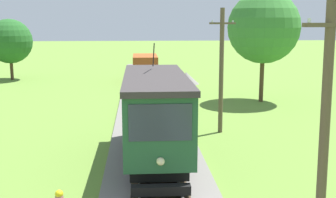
{
  "coord_description": "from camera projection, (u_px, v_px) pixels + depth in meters",
  "views": [
    {
      "loc": [
        -0.71,
        2.53,
        6.07
      ],
      "look_at": [
        0.78,
        23.32,
        2.16
      ],
      "focal_mm": 44.88,
      "sensor_mm": 36.0,
      "label": 1
    }
  ],
  "objects": [
    {
      "name": "red_tram",
      "position": [
        155.0,
        113.0,
        17.78
      ],
      "size": [
        2.6,
        8.54,
        4.79
      ],
      "color": "#235633",
      "rests_on": "rail_right"
    },
    {
      "name": "freight_car",
      "position": [
        145.0,
        66.0,
        42.11
      ],
      "size": [
        2.4,
        5.2,
        2.31
      ],
      "color": "#93471E",
      "rests_on": "rail_right"
    },
    {
      "name": "utility_pole_near_tram",
      "position": [
        325.0,
        129.0,
        10.1
      ],
      "size": [
        1.4,
        0.45,
        6.79
      ],
      "color": "brown",
      "rests_on": "ground"
    },
    {
      "name": "utility_pole_mid",
      "position": [
        221.0,
        70.0,
        22.56
      ],
      "size": [
        1.4,
        0.34,
        6.73
      ],
      "color": "brown",
      "rests_on": "ground"
    },
    {
      "name": "gravel_pile",
      "position": [
        186.0,
        78.0,
        40.63
      ],
      "size": [
        2.5,
        2.5,
        1.14
      ],
      "primitive_type": "cone",
      "color": "gray",
      "rests_on": "ground"
    },
    {
      "name": "tree_right_near",
      "position": [
        264.0,
        27.0,
        30.91
      ],
      "size": [
        5.34,
        5.34,
        8.24
      ],
      "color": "#4C3823",
      "rests_on": "ground"
    },
    {
      "name": "tree_right_far",
      "position": [
        10.0,
        41.0,
        42.89
      ],
      "size": [
        4.53,
        4.53,
        6.23
      ],
      "color": "#4C3823",
      "rests_on": "ground"
    }
  ]
}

